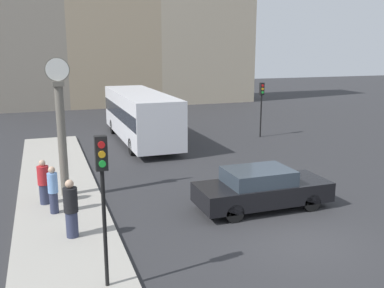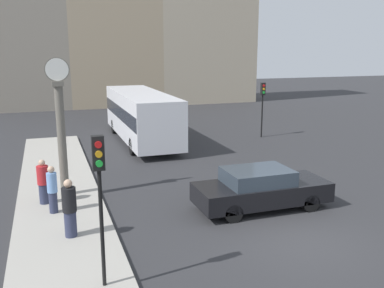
{
  "view_description": "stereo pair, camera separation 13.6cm",
  "coord_description": "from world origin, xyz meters",
  "px_view_note": "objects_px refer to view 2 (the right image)",
  "views": [
    {
      "loc": [
        -6.85,
        -9.94,
        5.52
      ],
      "look_at": [
        -0.86,
        6.94,
        1.47
      ],
      "focal_mm": 40.0,
      "sensor_mm": 36.0,
      "label": 1
    },
    {
      "loc": [
        -6.72,
        -9.98,
        5.52
      ],
      "look_at": [
        -0.86,
        6.94,
        1.47
      ],
      "focal_mm": 40.0,
      "sensor_mm": 36.0,
      "label": 2
    }
  ],
  "objects_px": {
    "bus_distant": "(141,114)",
    "street_clock": "(61,129)",
    "traffic_light_far": "(263,98)",
    "pedestrian_black_jacket": "(70,209)",
    "pedestrian_red_top": "(43,182)",
    "sedan_car": "(261,189)",
    "traffic_light_near": "(99,180)",
    "pedestrian_blue_stripe": "(52,189)"
  },
  "relations": [
    {
      "from": "pedestrian_red_top",
      "to": "sedan_car",
      "type": "bearing_deg",
      "value": -19.92
    },
    {
      "from": "pedestrian_blue_stripe",
      "to": "pedestrian_red_top",
      "type": "xyz_separation_m",
      "value": [
        -0.28,
        1.02,
        -0.03
      ]
    },
    {
      "from": "sedan_car",
      "to": "pedestrian_red_top",
      "type": "relative_size",
      "value": 2.95
    },
    {
      "from": "traffic_light_far",
      "to": "pedestrian_blue_stripe",
      "type": "distance_m",
      "value": 15.9
    },
    {
      "from": "traffic_light_far",
      "to": "pedestrian_red_top",
      "type": "distance_m",
      "value": 15.56
    },
    {
      "from": "bus_distant",
      "to": "street_clock",
      "type": "height_order",
      "value": "street_clock"
    },
    {
      "from": "sedan_car",
      "to": "pedestrian_blue_stripe",
      "type": "xyz_separation_m",
      "value": [
        -6.87,
        1.57,
        0.23
      ]
    },
    {
      "from": "street_clock",
      "to": "pedestrian_black_jacket",
      "type": "height_order",
      "value": "street_clock"
    },
    {
      "from": "traffic_light_near",
      "to": "pedestrian_blue_stripe",
      "type": "xyz_separation_m",
      "value": [
        -0.98,
        5.06,
        -1.73
      ]
    },
    {
      "from": "sedan_car",
      "to": "pedestrian_blue_stripe",
      "type": "relative_size",
      "value": 2.93
    },
    {
      "from": "traffic_light_near",
      "to": "pedestrian_black_jacket",
      "type": "xyz_separation_m",
      "value": [
        -0.55,
        2.98,
        -1.69
      ]
    },
    {
      "from": "pedestrian_blue_stripe",
      "to": "traffic_light_near",
      "type": "bearing_deg",
      "value": -79.04
    },
    {
      "from": "bus_distant",
      "to": "traffic_light_far",
      "type": "xyz_separation_m",
      "value": [
        7.43,
        -1.19,
        0.78
      ]
    },
    {
      "from": "sedan_car",
      "to": "traffic_light_far",
      "type": "distance_m",
      "value": 12.54
    },
    {
      "from": "pedestrian_blue_stripe",
      "to": "bus_distant",
      "type": "bearing_deg",
      "value": 63.25
    },
    {
      "from": "sedan_car",
      "to": "bus_distant",
      "type": "relative_size",
      "value": 0.47
    },
    {
      "from": "sedan_car",
      "to": "pedestrian_red_top",
      "type": "height_order",
      "value": "pedestrian_red_top"
    },
    {
      "from": "pedestrian_red_top",
      "to": "traffic_light_far",
      "type": "bearing_deg",
      "value": 32.64
    },
    {
      "from": "bus_distant",
      "to": "traffic_light_near",
      "type": "xyz_separation_m",
      "value": [
        -4.34,
        -15.63,
        1.01
      ]
    },
    {
      "from": "traffic_light_near",
      "to": "pedestrian_black_jacket",
      "type": "distance_m",
      "value": 3.47
    },
    {
      "from": "sedan_car",
      "to": "traffic_light_far",
      "type": "relative_size",
      "value": 1.38
    },
    {
      "from": "traffic_light_near",
      "to": "traffic_light_far",
      "type": "xyz_separation_m",
      "value": [
        11.77,
        14.43,
        -0.23
      ]
    },
    {
      "from": "pedestrian_black_jacket",
      "to": "traffic_light_near",
      "type": "bearing_deg",
      "value": -79.45
    },
    {
      "from": "traffic_light_far",
      "to": "traffic_light_near",
      "type": "bearing_deg",
      "value": -129.21
    },
    {
      "from": "street_clock",
      "to": "traffic_light_far",
      "type": "bearing_deg",
      "value": 31.8
    },
    {
      "from": "bus_distant",
      "to": "traffic_light_far",
      "type": "bearing_deg",
      "value": -9.12
    },
    {
      "from": "bus_distant",
      "to": "pedestrian_black_jacket",
      "type": "height_order",
      "value": "bus_distant"
    },
    {
      "from": "pedestrian_red_top",
      "to": "pedestrian_blue_stripe",
      "type": "bearing_deg",
      "value": -74.62
    },
    {
      "from": "sedan_car",
      "to": "bus_distant",
      "type": "bearing_deg",
      "value": 97.25
    },
    {
      "from": "sedan_car",
      "to": "street_clock",
      "type": "height_order",
      "value": "street_clock"
    },
    {
      "from": "traffic_light_near",
      "to": "pedestrian_red_top",
      "type": "bearing_deg",
      "value": 101.71
    },
    {
      "from": "traffic_light_near",
      "to": "pedestrian_blue_stripe",
      "type": "distance_m",
      "value": 5.44
    },
    {
      "from": "bus_distant",
      "to": "street_clock",
      "type": "xyz_separation_m",
      "value": [
        -4.87,
        -8.82,
        0.97
      ]
    },
    {
      "from": "traffic_light_far",
      "to": "pedestrian_red_top",
      "type": "relative_size",
      "value": 2.14
    },
    {
      "from": "sedan_car",
      "to": "pedestrian_black_jacket",
      "type": "height_order",
      "value": "pedestrian_black_jacket"
    },
    {
      "from": "bus_distant",
      "to": "pedestrian_blue_stripe",
      "type": "relative_size",
      "value": 6.2
    },
    {
      "from": "bus_distant",
      "to": "traffic_light_far",
      "type": "height_order",
      "value": "traffic_light_far"
    },
    {
      "from": "bus_distant",
      "to": "pedestrian_black_jacket",
      "type": "distance_m",
      "value": 13.58
    },
    {
      "from": "pedestrian_red_top",
      "to": "pedestrian_black_jacket",
      "type": "xyz_separation_m",
      "value": [
        0.71,
        -3.11,
        0.07
      ]
    },
    {
      "from": "traffic_light_far",
      "to": "street_clock",
      "type": "bearing_deg",
      "value": -148.2
    },
    {
      "from": "traffic_light_far",
      "to": "pedestrian_black_jacket",
      "type": "bearing_deg",
      "value": -137.1
    },
    {
      "from": "traffic_light_near",
      "to": "pedestrian_red_top",
      "type": "relative_size",
      "value": 2.22
    }
  ]
}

